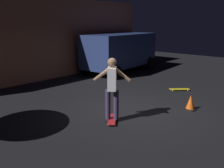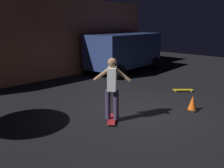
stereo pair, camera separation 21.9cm
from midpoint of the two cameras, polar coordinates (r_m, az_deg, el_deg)
The scene contains 7 objects.
ground_plane at distance 7.49m, azimuth 4.18°, elevation -6.41°, with size 28.00×28.00×0.00m, color black.
low_building at distance 13.66m, azimuth -19.51°, elevation 10.20°, with size 12.28×4.15×3.75m.
parked_van at distance 13.45m, azimuth 1.46°, elevation 7.89°, with size 4.77×2.62×2.03m.
skateboard_ridden at distance 6.75m, azimuth -0.94°, elevation -8.22°, with size 0.73×0.65×0.07m.
skateboard_spare at distance 10.02m, azimuth 14.82°, elevation -1.19°, with size 0.69×0.69×0.07m.
skater at distance 6.44m, azimuth -0.97°, elevation -0.12°, with size 0.69×0.82×1.67m.
traffic_cone at distance 7.93m, azimuth 17.01°, elevation -4.22°, with size 0.34×0.34×0.46m.
Camera 1 is at (-5.61, -4.22, 2.62)m, focal length 39.35 mm.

